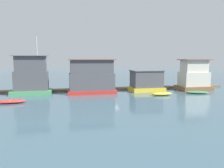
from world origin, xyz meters
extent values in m
plane|color=#426070|center=(0.00, 0.00, 0.00)|extent=(200.00, 200.00, 0.00)
cube|color=brown|center=(0.00, 2.96, 0.15)|extent=(42.40, 1.74, 0.30)
cube|color=#4C9360|center=(-11.71, 0.53, 0.30)|extent=(5.67, 3.24, 0.61)
cube|color=#4C4C51|center=(-11.71, 0.53, 1.99)|extent=(4.70, 2.27, 2.76)
cube|color=#4C4C51|center=(-11.71, 0.53, 4.46)|extent=(4.27, 1.84, 2.20)
cube|color=slate|center=(-11.71, 0.53, 5.62)|extent=(5.00, 2.57, 0.12)
cylinder|color=#B2B2B7|center=(-10.78, 0.53, 7.02)|extent=(0.12, 0.12, 2.67)
cube|color=red|center=(-2.99, -0.30, 0.27)|extent=(7.13, 3.60, 0.54)
cube|color=#4C4C51|center=(-2.99, -0.30, 1.78)|extent=(6.61, 3.08, 2.48)
cube|color=#4C4C51|center=(-2.99, -0.30, 4.01)|extent=(6.26, 2.73, 1.98)
cube|color=brown|center=(-2.99, -0.30, 5.06)|extent=(6.91, 3.38, 0.12)
cube|color=gold|center=(5.91, 0.16, 0.32)|extent=(5.24, 3.73, 0.63)
cube|color=#4C4C51|center=(5.91, 0.16, 1.95)|extent=(4.66, 3.15, 2.63)
cube|color=slate|center=(5.91, 0.16, 3.32)|extent=(4.96, 3.45, 0.12)
cube|color=brown|center=(14.06, -0.35, 0.35)|extent=(5.23, 3.68, 0.70)
cube|color=beige|center=(14.06, -0.35, 1.84)|extent=(4.40, 2.85, 2.29)
cube|color=beige|center=(14.06, -0.35, 3.98)|extent=(3.88, 2.32, 2.00)
cube|color=brown|center=(14.06, -0.35, 5.04)|extent=(4.70, 3.15, 0.12)
ellipsoid|color=red|center=(-13.15, -5.87, 0.22)|extent=(3.44, 1.57, 0.44)
cube|color=#997F60|center=(-13.15, -5.87, 0.37)|extent=(0.21, 1.20, 0.08)
ellipsoid|color=yellow|center=(6.57, -4.30, 0.22)|extent=(3.15, 1.48, 0.44)
cube|color=#997F60|center=(6.57, -4.30, 0.37)|extent=(0.20, 1.15, 0.08)
ellipsoid|color=#47844C|center=(12.46, -3.86, 0.18)|extent=(3.60, 2.42, 0.36)
cube|color=#997F60|center=(12.46, -3.86, 0.31)|extent=(0.53, 1.24, 0.08)
camera|label=1|loc=(-6.76, -32.89, 5.14)|focal=35.00mm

